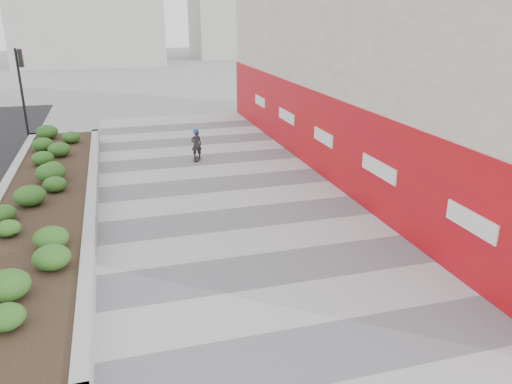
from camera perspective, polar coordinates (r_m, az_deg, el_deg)
ground at (r=10.56m, az=4.82°, el=-13.23°), size 160.00×160.00×0.00m
walkway at (r=13.03m, az=0.14°, el=-6.30°), size 8.00×36.00×0.01m
building at (r=20.10m, az=15.10°, el=14.17°), size 6.04×24.08×8.00m
planter at (r=16.29m, az=-23.00°, el=-0.89°), size 3.00×18.00×0.90m
traffic_signal_near at (r=26.20m, az=-25.21°, el=11.50°), size 0.33×0.28×4.20m
manhole_cover at (r=13.17m, az=2.24°, el=-6.04°), size 0.44×0.44×0.01m
skateboarder at (r=20.53m, az=-6.82°, el=5.44°), size 0.44×0.75×1.33m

